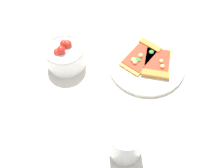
% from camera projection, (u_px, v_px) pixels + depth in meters
% --- Properties ---
extents(ground_plane, '(2.40, 2.40, 0.00)m').
position_uv_depth(ground_plane, '(149.00, 72.00, 0.91)').
color(ground_plane, beige).
rests_on(ground_plane, ground).
extents(plate, '(0.23, 0.23, 0.01)m').
position_uv_depth(plate, '(147.00, 63.00, 0.92)').
color(plate, white).
rests_on(plate, ground_plane).
extents(pizza_slice_near, '(0.13, 0.10, 0.02)m').
position_uv_depth(pizza_slice_near, '(157.00, 65.00, 0.90)').
color(pizza_slice_near, '#E5B256').
rests_on(pizza_slice_near, plate).
extents(pizza_slice_far, '(0.14, 0.13, 0.02)m').
position_uv_depth(pizza_slice_far, '(142.00, 55.00, 0.92)').
color(pizza_slice_far, gold).
rests_on(pizza_slice_far, plate).
extents(salad_bowl, '(0.11, 0.11, 0.09)m').
position_uv_depth(salad_bowl, '(65.00, 55.00, 0.89)').
color(salad_bowl, white).
rests_on(salad_bowl, ground_plane).
extents(soda_glass, '(0.08, 0.08, 0.11)m').
position_uv_depth(soda_glass, '(126.00, 143.00, 0.73)').
color(soda_glass, silver).
rests_on(soda_glass, ground_plane).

